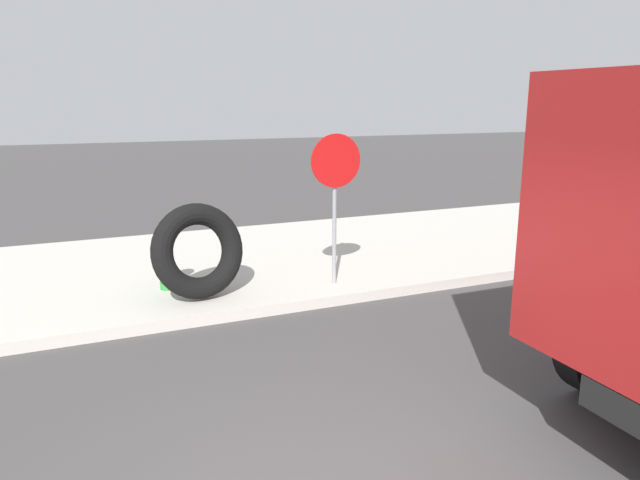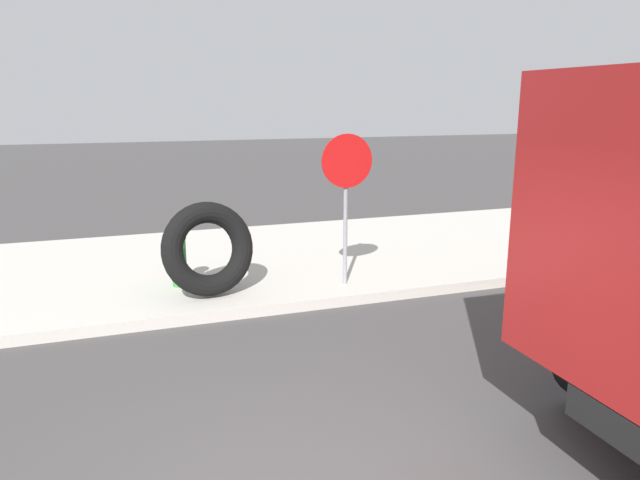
% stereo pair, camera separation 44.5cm
% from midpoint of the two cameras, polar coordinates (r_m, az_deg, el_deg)
% --- Properties ---
extents(sidewalk_curb, '(36.00, 5.00, 0.15)m').
position_cam_midpoint_polar(sidewalk_curb, '(10.00, -16.10, -2.87)').
color(sidewalk_curb, '#BCB7AD').
rests_on(sidewalk_curb, ground).
extents(fire_hydrant, '(0.24, 0.55, 0.86)m').
position_cam_midpoint_polar(fire_hydrant, '(8.65, -16.15, -1.70)').
color(fire_hydrant, '#2D8438').
rests_on(fire_hydrant, sidewalk_curb).
extents(loose_tire, '(1.37, 0.78, 1.33)m').
position_cam_midpoint_polar(loose_tire, '(8.09, -13.30, -1.07)').
color(loose_tire, black).
rests_on(loose_tire, sidewalk_curb).
extents(stop_sign, '(0.76, 0.08, 2.19)m').
position_cam_midpoint_polar(stop_sign, '(8.36, -0.03, 5.72)').
color(stop_sign, gray).
rests_on(stop_sign, sidewalk_curb).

